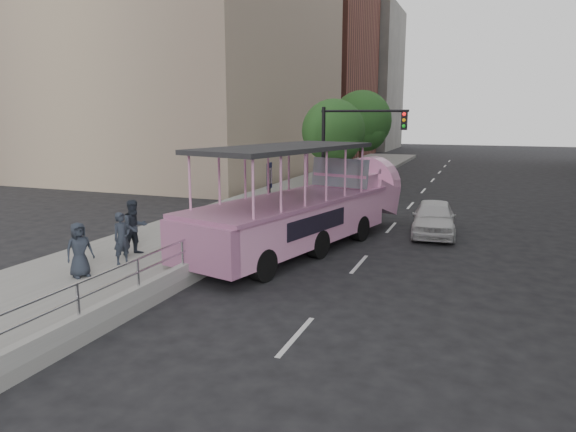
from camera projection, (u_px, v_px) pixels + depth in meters
name	position (u px, v px, depth m)	size (l,w,h in m)	color
ground	(286.00, 301.00, 13.45)	(160.00, 160.00, 0.00)	black
sidewalk	(250.00, 214.00, 24.61)	(5.50, 80.00, 0.30)	gray
kerb_wall	(218.00, 253.00, 16.29)	(0.24, 30.00, 0.36)	#9C9B97
guardrail	(217.00, 233.00, 16.16)	(0.07, 22.00, 0.71)	silver
duck_boat	(309.00, 209.00, 18.94)	(5.37, 11.67, 3.77)	black
car	(434.00, 218.00, 20.84)	(1.67, 4.14, 1.41)	silver
pedestrian_near	(122.00, 238.00, 15.55)	(0.59, 0.39, 1.62)	#222832
pedestrian_mid	(135.00, 227.00, 16.65)	(0.88, 0.69, 1.81)	#222832
pedestrian_far	(79.00, 250.00, 14.34)	(0.77, 0.50, 1.56)	#222832
parking_sign	(270.00, 193.00, 19.59)	(0.12, 0.68, 3.02)	black
traffic_signal	(347.00, 143.00, 24.83)	(4.20, 0.32, 5.20)	black
street_tree_near	(335.00, 133.00, 28.47)	(3.52, 3.52, 5.72)	#382519
street_tree_far	(363.00, 123.00, 33.81)	(3.97, 3.97, 6.45)	#382519
midrise_brick	(291.00, 46.00, 61.28)	(18.00, 16.00, 26.00)	brown
midrise_stone_b	(342.00, 80.00, 75.80)	(16.00, 14.00, 20.00)	gray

